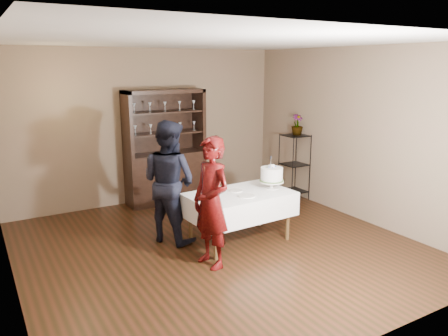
{
  "coord_description": "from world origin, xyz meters",
  "views": [
    {
      "loc": [
        -2.75,
        -4.81,
        2.42
      ],
      "look_at": [
        0.15,
        0.1,
        1.06
      ],
      "focal_mm": 35.0,
      "sensor_mm": 36.0,
      "label": 1
    }
  ],
  "objects_px": {
    "cake_table": "(240,205)",
    "potted_plant": "(297,125)",
    "man": "(169,181)",
    "china_hutch": "(165,165)",
    "plant_etagere": "(294,164)",
    "cake": "(272,175)",
    "woman": "(211,203)"
  },
  "relations": [
    {
      "from": "cake_table",
      "to": "potted_plant",
      "type": "relative_size",
      "value": 3.93
    },
    {
      "from": "cake_table",
      "to": "man",
      "type": "height_order",
      "value": "man"
    },
    {
      "from": "china_hutch",
      "to": "cake_table",
      "type": "bearing_deg",
      "value": -86.21
    },
    {
      "from": "plant_etagere",
      "to": "cake",
      "type": "relative_size",
      "value": 2.5
    },
    {
      "from": "china_hutch",
      "to": "man",
      "type": "relative_size",
      "value": 1.18
    },
    {
      "from": "china_hutch",
      "to": "woman",
      "type": "bearing_deg",
      "value": -101.45
    },
    {
      "from": "woman",
      "to": "potted_plant",
      "type": "bearing_deg",
      "value": 112.89
    },
    {
      "from": "cake",
      "to": "potted_plant",
      "type": "relative_size",
      "value": 1.3
    },
    {
      "from": "plant_etagere",
      "to": "potted_plant",
      "type": "height_order",
      "value": "potted_plant"
    },
    {
      "from": "woman",
      "to": "man",
      "type": "height_order",
      "value": "man"
    },
    {
      "from": "cake_table",
      "to": "woman",
      "type": "distance_m",
      "value": 0.87
    },
    {
      "from": "plant_etagere",
      "to": "woman",
      "type": "relative_size",
      "value": 0.75
    },
    {
      "from": "cake_table",
      "to": "potted_plant",
      "type": "height_order",
      "value": "potted_plant"
    },
    {
      "from": "china_hutch",
      "to": "potted_plant",
      "type": "relative_size",
      "value": 5.41
    },
    {
      "from": "woman",
      "to": "man",
      "type": "relative_size",
      "value": 0.95
    },
    {
      "from": "plant_etagere",
      "to": "woman",
      "type": "bearing_deg",
      "value": -148.13
    },
    {
      "from": "china_hutch",
      "to": "woman",
      "type": "relative_size",
      "value": 1.24
    },
    {
      "from": "china_hutch",
      "to": "man",
      "type": "xyz_separation_m",
      "value": [
        -0.66,
        -1.68,
        0.18
      ]
    },
    {
      "from": "china_hutch",
      "to": "woman",
      "type": "height_order",
      "value": "china_hutch"
    },
    {
      "from": "cake",
      "to": "china_hutch",
      "type": "bearing_deg",
      "value": 106.1
    },
    {
      "from": "plant_etagere",
      "to": "cake",
      "type": "height_order",
      "value": "plant_etagere"
    },
    {
      "from": "plant_etagere",
      "to": "cake_table",
      "type": "distance_m",
      "value": 2.27
    },
    {
      "from": "woman",
      "to": "potted_plant",
      "type": "xyz_separation_m",
      "value": [
        2.67,
        1.64,
        0.57
      ]
    },
    {
      "from": "plant_etagere",
      "to": "cake_table",
      "type": "bearing_deg",
      "value": -148.52
    },
    {
      "from": "potted_plant",
      "to": "plant_etagere",
      "type": "bearing_deg",
      "value": -163.61
    },
    {
      "from": "man",
      "to": "potted_plant",
      "type": "height_order",
      "value": "man"
    },
    {
      "from": "cake_table",
      "to": "potted_plant",
      "type": "distance_m",
      "value": 2.45
    },
    {
      "from": "man",
      "to": "potted_plant",
      "type": "bearing_deg",
      "value": -105.07
    },
    {
      "from": "cake_table",
      "to": "cake",
      "type": "bearing_deg",
      "value": -4.3
    },
    {
      "from": "cake",
      "to": "cake_table",
      "type": "bearing_deg",
      "value": 175.7
    },
    {
      "from": "plant_etagere",
      "to": "man",
      "type": "distance_m",
      "value": 2.81
    },
    {
      "from": "woman",
      "to": "cake",
      "type": "distance_m",
      "value": 1.27
    }
  ]
}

